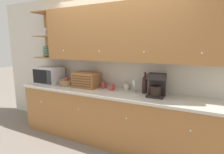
{
  "coord_description": "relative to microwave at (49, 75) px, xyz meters",
  "views": [
    {
      "loc": [
        1.28,
        -2.84,
        1.66
      ],
      "look_at": [
        0.0,
        -0.21,
        1.13
      ],
      "focal_mm": 28.0,
      "sensor_mm": 36.0,
      "label": 1
    }
  ],
  "objects": [
    {
      "name": "ground_plane",
      "position": [
        1.36,
        0.29,
        -1.07
      ],
      "size": [
        24.0,
        24.0,
        0.0
      ],
      "primitive_type": "plane",
      "color": "slate"
    },
    {
      "name": "coffee_maker",
      "position": [
        2.13,
        0.02,
        0.01
      ],
      "size": [
        0.25,
        0.22,
        0.35
      ],
      "color": "black",
      "rests_on": "counter_unit"
    },
    {
      "name": "counter_unit",
      "position": [
        1.36,
        -0.01,
        -0.62
      ],
      "size": [
        3.42,
        0.63,
        0.9
      ],
      "color": "#A36B38",
      "rests_on": "ground_plane"
    },
    {
      "name": "wine_glass",
      "position": [
        1.75,
        0.1,
        -0.02
      ],
      "size": [
        0.06,
        0.06,
        0.22
      ],
      "color": "silver",
      "rests_on": "counter_unit"
    },
    {
      "name": "upper_cabinets",
      "position": [
        1.53,
        0.12,
        0.78
      ],
      "size": [
        3.4,
        0.37,
        0.9
      ],
      "color": "#A36B38",
      "rests_on": "backsplash_panel"
    },
    {
      "name": "mug_patterned_third",
      "position": [
        1.37,
        0.06,
        -0.11
      ],
      "size": [
        0.1,
        0.08,
        0.11
      ],
      "color": "#B73D38",
      "rests_on": "counter_unit"
    },
    {
      "name": "mug",
      "position": [
        1.17,
        0.12,
        -0.11
      ],
      "size": [
        0.09,
        0.08,
        0.11
      ],
      "color": "#B73D38",
      "rests_on": "counter_unit"
    },
    {
      "name": "bread_box",
      "position": [
        0.86,
        0.04,
        -0.03
      ],
      "size": [
        0.44,
        0.29,
        0.28
      ],
      "color": "#996033",
      "rests_on": "counter_unit"
    },
    {
      "name": "mug_blue_second",
      "position": [
        1.57,
        0.23,
        -0.11
      ],
      "size": [
        0.1,
        0.09,
        0.1
      ],
      "color": "silver",
      "rests_on": "counter_unit"
    },
    {
      "name": "wall_back",
      "position": [
        1.36,
        0.32,
        0.23
      ],
      "size": [
        5.8,
        0.06,
        2.6
      ],
      "color": "beige",
      "rests_on": "ground_plane"
    },
    {
      "name": "backsplash_panel",
      "position": [
        1.36,
        0.29,
        0.08
      ],
      "size": [
        3.4,
        0.01,
        0.5
      ],
      "color": "beige",
      "rests_on": "counter_unit"
    },
    {
      "name": "microwave",
      "position": [
        0.0,
        0.0,
        0.0
      ],
      "size": [
        0.51,
        0.38,
        0.33
      ],
      "color": "silver",
      "rests_on": "counter_unit"
    },
    {
      "name": "wine_bottle",
      "position": [
        1.92,
        0.13,
        -0.01
      ],
      "size": [
        0.08,
        0.08,
        0.34
      ],
      "color": "black",
      "rests_on": "counter_unit"
    },
    {
      "name": "fruit_basket",
      "position": [
        0.43,
        0.0,
        -0.11
      ],
      "size": [
        0.27,
        0.27,
        0.17
      ],
      "color": "#937047",
      "rests_on": "counter_unit"
    }
  ]
}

